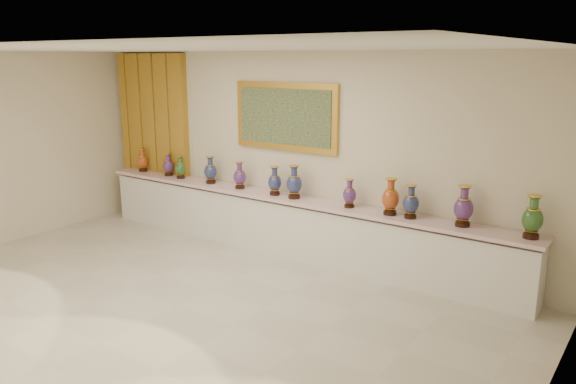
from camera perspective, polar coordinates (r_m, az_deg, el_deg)
name	(u,v)px	position (r m, az deg, el deg)	size (l,w,h in m)	color
ground	(177,306)	(7.01, -11.19, -11.27)	(8.00, 8.00, 0.00)	beige
room	(172,135)	(10.01, -11.66, 5.68)	(8.00, 8.00, 8.00)	beige
counter	(287,226)	(8.46, -0.13, -3.47)	(7.28, 0.48, 0.90)	white
vase_0	(143,161)	(10.44, -14.56, 3.04)	(0.23, 0.23, 0.41)	black
vase_1	(168,166)	(9.96, -12.08, 2.63)	(0.20, 0.20, 0.39)	black
vase_2	(180,168)	(9.69, -10.88, 2.38)	(0.22, 0.22, 0.39)	black
vase_3	(211,171)	(9.23, -7.88, 2.11)	(0.27, 0.27, 0.45)	black
vase_4	(240,177)	(8.81, -4.92, 1.58)	(0.26, 0.26, 0.43)	black
vase_5	(275,182)	(8.37, -1.36, 1.01)	(0.26, 0.26, 0.44)	black
vase_6	(294,184)	(8.16, 0.63, 0.86)	(0.30, 0.30, 0.49)	black
vase_7	(350,195)	(7.72, 6.27, -0.27)	(0.20, 0.20, 0.40)	black
vase_8	(391,198)	(7.43, 10.38, -0.64)	(0.29, 0.29, 0.49)	black
vase_9	(411,203)	(7.32, 12.39, -1.13)	(0.26, 0.26, 0.44)	black
vase_10	(464,208)	(7.14, 17.40, -1.56)	(0.31, 0.31, 0.51)	black
vase_11	(533,219)	(6.94, 23.60, -2.53)	(0.30, 0.30, 0.51)	black
label_card	(215,186)	(9.03, -7.42, 0.59)	(0.10, 0.06, 0.00)	white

